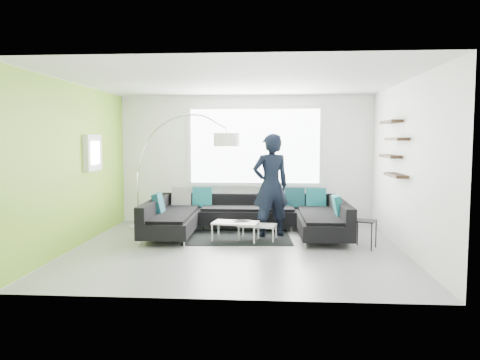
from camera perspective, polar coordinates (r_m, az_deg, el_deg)
name	(u,v)px	position (r m, az deg, el deg)	size (l,w,h in m)	color
ground	(237,249)	(7.97, -0.36, -8.41)	(5.50, 5.50, 0.00)	slate
room_shell	(240,142)	(7.96, 0.01, 4.71)	(5.54, 5.04, 2.82)	white
sectional_sofa	(247,217)	(9.00, 0.81, -4.55)	(3.78, 2.38, 0.81)	black
rug	(238,237)	(8.87, -0.30, -6.99)	(1.98, 1.44, 0.01)	black
coffee_table	(247,231)	(8.61, 0.82, -6.23)	(1.05, 0.61, 0.34)	silver
arc_lamp	(137,172)	(9.83, -12.46, 0.95)	(2.21, 0.97, 2.35)	silver
side_table	(364,234)	(8.24, 14.92, -6.41)	(0.35, 0.35, 0.48)	black
person	(271,185)	(8.85, 3.76, -0.67)	(0.83, 0.68, 1.95)	black
laptop	(243,221)	(8.54, 0.33, -5.06)	(0.38, 0.33, 0.03)	black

